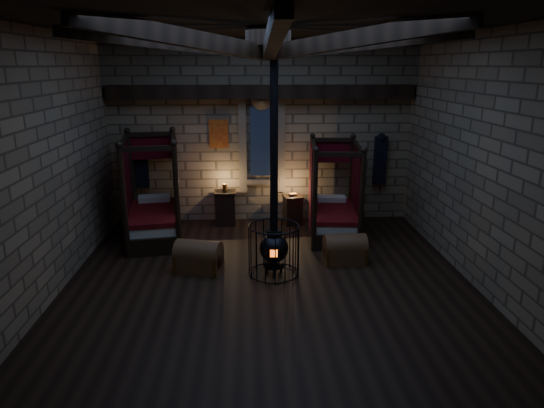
{
  "coord_description": "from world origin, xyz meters",
  "views": [
    {
      "loc": [
        -0.35,
        -7.82,
        3.65
      ],
      "look_at": [
        0.09,
        0.6,
        1.21
      ],
      "focal_mm": 32.0,
      "sensor_mm": 36.0,
      "label": 1
    }
  ],
  "objects_px": {
    "trunk_right": "(345,250)",
    "stove": "(274,244)",
    "bed_left": "(154,214)",
    "bed_right": "(333,213)",
    "trunk_left": "(199,257)"
  },
  "relations": [
    {
      "from": "trunk_right",
      "to": "bed_right",
      "type": "bearing_deg",
      "value": 86.24
    },
    {
      "from": "trunk_right",
      "to": "stove",
      "type": "distance_m",
      "value": 1.5
    },
    {
      "from": "trunk_left",
      "to": "stove",
      "type": "distance_m",
      "value": 1.42
    },
    {
      "from": "bed_right",
      "to": "trunk_right",
      "type": "relative_size",
      "value": 2.54
    },
    {
      "from": "trunk_left",
      "to": "stove",
      "type": "bearing_deg",
      "value": 5.06
    },
    {
      "from": "bed_left",
      "to": "trunk_right",
      "type": "bearing_deg",
      "value": -31.23
    },
    {
      "from": "bed_left",
      "to": "stove",
      "type": "height_order",
      "value": "stove"
    },
    {
      "from": "bed_left",
      "to": "bed_right",
      "type": "height_order",
      "value": "bed_left"
    },
    {
      "from": "bed_left",
      "to": "trunk_left",
      "type": "distance_m",
      "value": 2.18
    },
    {
      "from": "trunk_right",
      "to": "stove",
      "type": "relative_size",
      "value": 0.2
    },
    {
      "from": "bed_left",
      "to": "stove",
      "type": "xyz_separation_m",
      "value": [
        2.48,
        -2.08,
        0.05
      ]
    },
    {
      "from": "trunk_left",
      "to": "trunk_right",
      "type": "relative_size",
      "value": 1.15
    },
    {
      "from": "bed_left",
      "to": "bed_right",
      "type": "bearing_deg",
      "value": -8.93
    },
    {
      "from": "bed_left",
      "to": "trunk_right",
      "type": "height_order",
      "value": "bed_left"
    },
    {
      "from": "trunk_left",
      "to": "trunk_right",
      "type": "height_order",
      "value": "trunk_left"
    }
  ]
}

